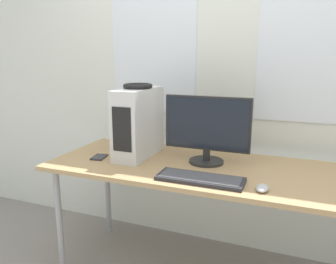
% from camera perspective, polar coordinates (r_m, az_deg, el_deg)
% --- Properties ---
extents(wall_back, '(8.00, 0.07, 2.70)m').
position_cam_1_polar(wall_back, '(2.39, 10.09, 11.10)').
color(wall_back, silver).
rests_on(wall_back, ground_plane).
extents(desk, '(1.93, 0.75, 0.77)m').
position_cam_1_polar(desk, '(2.03, 6.50, -7.43)').
color(desk, tan).
rests_on(desk, ground_plane).
extents(pc_tower, '(0.18, 0.45, 0.45)m').
position_cam_1_polar(pc_tower, '(2.16, -5.17, 1.62)').
color(pc_tower, silver).
rests_on(pc_tower, desk).
extents(headphones, '(0.19, 0.19, 0.03)m').
position_cam_1_polar(headphones, '(2.13, -5.29, 7.99)').
color(headphones, black).
rests_on(headphones, pc_tower).
extents(monitor_main, '(0.53, 0.22, 0.42)m').
position_cam_1_polar(monitor_main, '(2.02, 6.82, 0.59)').
color(monitor_main, black).
rests_on(monitor_main, desk).
extents(keyboard, '(0.47, 0.17, 0.02)m').
position_cam_1_polar(keyboard, '(1.78, 5.63, -8.08)').
color(keyboard, '#28282D').
rests_on(keyboard, desk).
extents(mouse, '(0.06, 0.10, 0.03)m').
position_cam_1_polar(mouse, '(1.71, 16.08, -9.35)').
color(mouse, '#B2B2B7').
rests_on(mouse, desk).
extents(cell_phone, '(0.10, 0.13, 0.01)m').
position_cam_1_polar(cell_phone, '(2.20, -11.90, -4.29)').
color(cell_phone, '#232328').
rests_on(cell_phone, desk).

